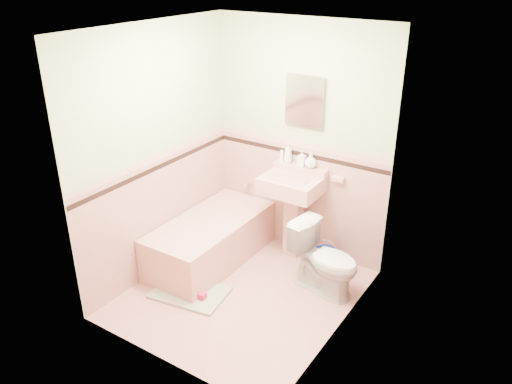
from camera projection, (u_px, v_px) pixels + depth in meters
The scene contains 32 objects.
floor at pixel (242, 293), 5.01m from camera, with size 2.20×2.20×0.00m, color tan.
ceiling at pixel (238, 28), 3.96m from camera, with size 2.20×2.20×0.00m, color white.
wall_back at pixel (300, 142), 5.32m from camera, with size 2.50×2.50×0.00m, color beige.
wall_front at pixel (153, 227), 3.65m from camera, with size 2.50×2.50×0.00m, color beige.
wall_left at pixel (156, 154), 4.98m from camera, with size 2.50×2.50×0.00m, color beige.
wall_right at pixel (346, 204), 3.99m from camera, with size 2.50×2.50×0.00m, color beige.
wainscot_back at pixel (298, 198), 5.59m from camera, with size 2.00×2.00×0.00m, color tan.
wainscot_front at pixel (162, 300), 3.93m from camera, with size 2.00×2.00×0.00m, color tan.
wainscot_left at pixel (162, 214), 5.25m from camera, with size 2.20×2.20×0.00m, color tan.
wainscot_right at pixel (339, 273), 4.27m from camera, with size 2.20×2.20×0.00m, color tan.
accent_back at pixel (299, 154), 5.36m from camera, with size 2.00×2.00×0.00m, color black.
accent_front at pixel (157, 242), 3.72m from camera, with size 2.00×2.00×0.00m, color black.
accent_left at pixel (159, 167), 5.02m from camera, with size 2.20×2.20×0.00m, color black.
accent_right at pixel (342, 218), 4.05m from camera, with size 2.20×2.20×0.00m, color black.
cap_back at pixel (299, 145), 5.32m from camera, with size 2.00×2.00×0.00m, color tan.
cap_front at pixel (156, 230), 3.67m from camera, with size 2.00×2.00×0.00m, color tan.
cap_left at pixel (158, 158), 4.98m from camera, with size 2.20×2.20×0.00m, color tan.
cap_right at pixel (343, 207), 4.01m from camera, with size 2.20×2.20×0.00m, color tan.
bathtub at pixel (211, 241), 5.48m from camera, with size 0.70×1.50×0.45m, color tan.
tub_faucet at pixel (248, 184), 5.86m from camera, with size 0.04×0.04×0.12m, color silver.
sink at pixel (291, 218), 5.44m from camera, with size 0.60×0.49×0.95m, color tan, non-canonical shape.
sink_faucet at pixel (299, 172), 5.35m from camera, with size 0.02×0.02×0.10m, color silver.
medicine_cabinet at pixel (305, 100), 5.08m from camera, with size 0.40×0.04×0.50m, color white.
soap_dish at pixel (338, 179), 5.19m from camera, with size 0.13×0.07×0.04m, color tan.
soap_bottle_left at pixel (288, 153), 5.38m from camera, with size 0.08×0.08×0.21m, color #B2B2B2.
soap_bottle_mid at pixel (302, 158), 5.31m from camera, with size 0.08×0.08×0.17m, color #B2B2B2.
soap_bottle_right at pixel (311, 161), 5.26m from camera, with size 0.13×0.13×0.16m, color #B2B2B2.
tube at pixel (282, 156), 5.44m from camera, with size 0.04×0.04×0.12m, color white.
toilet at pixel (326, 259), 4.92m from camera, with size 0.39×0.69×0.70m, color white.
bucket at pixel (326, 259), 5.36m from camera, with size 0.23×0.23×0.23m, color #142797, non-canonical shape.
bath_mat at pixel (190, 293), 4.99m from camera, with size 0.70×0.47×0.03m, color gray.
shoe at pixel (199, 295), 4.89m from camera, with size 0.15×0.07×0.06m, color #BF1E59.
Camera 1 is at (2.36, -3.39, 3.02)m, focal length 35.81 mm.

